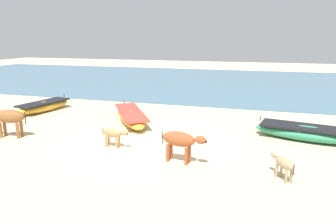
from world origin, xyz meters
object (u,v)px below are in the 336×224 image
calf_far_dun (284,163)px  fishing_boat_1 (131,116)px  fishing_boat_2 (307,133)px  calf_near_tan (113,134)px  cow_adult_brown (8,117)px  fishing_boat_0 (44,106)px  cow_second_adult_rust (180,140)px

calf_far_dun → fishing_boat_1: bearing=23.1°
fishing_boat_2 → calf_near_tan: (-6.51, -2.70, 0.19)m
fishing_boat_1 → cow_adult_brown: cow_adult_brown is taller
calf_near_tan → calf_far_dun: size_ratio=1.15×
fishing_boat_2 → fishing_boat_0: bearing=6.0°
fishing_boat_0 → cow_second_adult_rust: bearing=-107.2°
fishing_boat_2 → cow_second_adult_rust: cow_second_adult_rust is taller
cow_adult_brown → calf_far_dun: bearing=164.7°
fishing_boat_2 → cow_adult_brown: 11.18m
fishing_boat_0 → fishing_boat_2: bearing=-84.5°
fishing_boat_1 → cow_adult_brown: 4.90m
fishing_boat_2 → cow_adult_brown: bearing=25.8°
fishing_boat_0 → cow_adult_brown: 4.28m
cow_second_adult_rust → cow_adult_brown: bearing=-173.9°
fishing_boat_1 → calf_near_tan: size_ratio=3.86×
fishing_boat_0 → fishing_boat_2: size_ratio=0.83×
fishing_boat_0 → cow_second_adult_rust: (8.40, -4.45, 0.42)m
calf_near_tan → calf_far_dun: calf_near_tan is taller
fishing_boat_1 → cow_second_adult_rust: size_ratio=2.74×
fishing_boat_0 → fishing_boat_1: size_ratio=0.81×
fishing_boat_0 → calf_near_tan: 7.02m
fishing_boat_1 → calf_near_tan: (0.75, -3.23, 0.22)m
calf_near_tan → fishing_boat_0: bearing=154.0°
calf_far_dun → cow_adult_brown: bearing=52.2°
fishing_boat_0 → cow_second_adult_rust: 9.51m
fishing_boat_0 → calf_far_dun: size_ratio=3.59×
cow_adult_brown → cow_second_adult_rust: cow_adult_brown is taller
fishing_boat_0 → calf_far_dun: (11.31, -4.82, 0.19)m
fishing_boat_2 → calf_far_dun: (-1.07, -3.68, 0.17)m
fishing_boat_1 → cow_second_adult_rust: bearing=-172.6°
fishing_boat_1 → cow_adult_brown: (-3.54, -3.34, 0.50)m
fishing_boat_2 → calf_near_tan: fishing_boat_2 is taller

